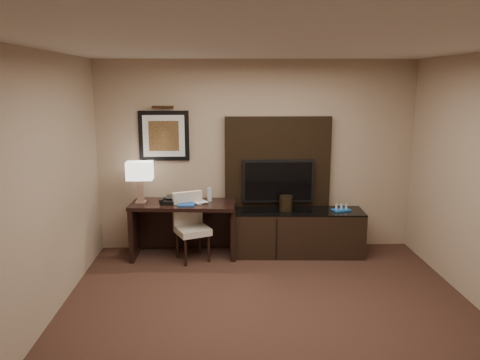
{
  "coord_description": "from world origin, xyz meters",
  "views": [
    {
      "loc": [
        -0.49,
        -4.09,
        2.39
      ],
      "look_at": [
        -0.26,
        1.8,
        1.15
      ],
      "focal_mm": 35.0,
      "sensor_mm": 36.0,
      "label": 1
    }
  ],
  "objects_px": {
    "desk_phone": "(168,200)",
    "minibar_tray": "(341,208)",
    "desk": "(184,229)",
    "table_lamp": "(140,184)",
    "ice_bucket": "(286,203)",
    "credenza": "(296,232)",
    "tv": "(278,181)",
    "desk_chair": "(193,230)",
    "water_bottle": "(210,194)"
  },
  "relations": [
    {
      "from": "desk_phone",
      "to": "water_bottle",
      "type": "xyz_separation_m",
      "value": [
        0.56,
        0.13,
        0.05
      ]
    },
    {
      "from": "ice_bucket",
      "to": "minibar_tray",
      "type": "xyz_separation_m",
      "value": [
        0.77,
        -0.05,
        -0.06
      ]
    },
    {
      "from": "desk",
      "to": "credenza",
      "type": "xyz_separation_m",
      "value": [
        1.58,
        -0.0,
        -0.06
      ]
    },
    {
      "from": "desk_phone",
      "to": "table_lamp",
      "type": "bearing_deg",
      "value": 176.41
    },
    {
      "from": "desk_phone",
      "to": "ice_bucket",
      "type": "distance_m",
      "value": 1.62
    },
    {
      "from": "desk",
      "to": "credenza",
      "type": "relative_size",
      "value": 0.77
    },
    {
      "from": "credenza",
      "to": "water_bottle",
      "type": "height_order",
      "value": "water_bottle"
    },
    {
      "from": "table_lamp",
      "to": "desk_chair",
      "type": "bearing_deg",
      "value": -17.2
    },
    {
      "from": "desk_phone",
      "to": "minibar_tray",
      "type": "distance_m",
      "value": 2.39
    },
    {
      "from": "credenza",
      "to": "ice_bucket",
      "type": "bearing_deg",
      "value": 177.24
    },
    {
      "from": "desk",
      "to": "credenza",
      "type": "distance_m",
      "value": 1.58
    },
    {
      "from": "desk",
      "to": "ice_bucket",
      "type": "height_order",
      "value": "ice_bucket"
    },
    {
      "from": "table_lamp",
      "to": "ice_bucket",
      "type": "height_order",
      "value": "table_lamp"
    },
    {
      "from": "tv",
      "to": "desk_phone",
      "type": "distance_m",
      "value": 1.56
    },
    {
      "from": "tv",
      "to": "table_lamp",
      "type": "bearing_deg",
      "value": -175.64
    },
    {
      "from": "ice_bucket",
      "to": "minibar_tray",
      "type": "distance_m",
      "value": 0.77
    },
    {
      "from": "desk_phone",
      "to": "ice_bucket",
      "type": "relative_size",
      "value": 0.93
    },
    {
      "from": "tv",
      "to": "ice_bucket",
      "type": "distance_m",
      "value": 0.34
    },
    {
      "from": "desk_phone",
      "to": "credenza",
      "type": "bearing_deg",
      "value": 10.73
    },
    {
      "from": "credenza",
      "to": "table_lamp",
      "type": "xyz_separation_m",
      "value": [
        -2.16,
        0.04,
        0.71
      ]
    },
    {
      "from": "desk",
      "to": "table_lamp",
      "type": "distance_m",
      "value": 0.87
    },
    {
      "from": "desk",
      "to": "desk_phone",
      "type": "distance_m",
      "value": 0.47
    },
    {
      "from": "desk",
      "to": "desk_phone",
      "type": "xyz_separation_m",
      "value": [
        -0.2,
        -0.04,
        0.43
      ]
    },
    {
      "from": "table_lamp",
      "to": "ice_bucket",
      "type": "xyz_separation_m",
      "value": [
        2.0,
        -0.03,
        -0.29
      ]
    },
    {
      "from": "tv",
      "to": "desk_chair",
      "type": "xyz_separation_m",
      "value": [
        -1.2,
        -0.37,
        -0.59
      ]
    },
    {
      "from": "table_lamp",
      "to": "minibar_tray",
      "type": "height_order",
      "value": "table_lamp"
    },
    {
      "from": "desk",
      "to": "water_bottle",
      "type": "xyz_separation_m",
      "value": [
        0.36,
        0.09,
        0.48
      ]
    },
    {
      "from": "desk_phone",
      "to": "minibar_tray",
      "type": "relative_size",
      "value": 0.8
    },
    {
      "from": "tv",
      "to": "water_bottle",
      "type": "bearing_deg",
      "value": -173.97
    },
    {
      "from": "water_bottle",
      "to": "ice_bucket",
      "type": "distance_m",
      "value": 1.07
    },
    {
      "from": "desk_chair",
      "to": "desk_phone",
      "type": "relative_size",
      "value": 4.48
    },
    {
      "from": "desk",
      "to": "ice_bucket",
      "type": "relative_size",
      "value": 6.9
    },
    {
      "from": "desk_phone",
      "to": "ice_bucket",
      "type": "height_order",
      "value": "desk_phone"
    },
    {
      "from": "credenza",
      "to": "desk",
      "type": "bearing_deg",
      "value": -177.27
    },
    {
      "from": "desk_chair",
      "to": "minibar_tray",
      "type": "distance_m",
      "value": 2.08
    },
    {
      "from": "credenza",
      "to": "tv",
      "type": "xyz_separation_m",
      "value": [
        -0.25,
        0.19,
        0.7
      ]
    },
    {
      "from": "minibar_tray",
      "to": "desk",
      "type": "bearing_deg",
      "value": 179.15
    },
    {
      "from": "water_bottle",
      "to": "desk_chair",
      "type": "bearing_deg",
      "value": -130.8
    },
    {
      "from": "minibar_tray",
      "to": "tv",
      "type": "bearing_deg",
      "value": 165.52
    },
    {
      "from": "credenza",
      "to": "desk_phone",
      "type": "height_order",
      "value": "desk_phone"
    },
    {
      "from": "desk",
      "to": "table_lamp",
      "type": "bearing_deg",
      "value": 179.88
    },
    {
      "from": "credenza",
      "to": "minibar_tray",
      "type": "height_order",
      "value": "minibar_tray"
    },
    {
      "from": "desk_chair",
      "to": "table_lamp",
      "type": "distance_m",
      "value": 0.96
    },
    {
      "from": "tv",
      "to": "desk_chair",
      "type": "relative_size",
      "value": 1.16
    },
    {
      "from": "desk_chair",
      "to": "credenza",
      "type": "bearing_deg",
      "value": -17.04
    },
    {
      "from": "tv",
      "to": "ice_bucket",
      "type": "relative_size",
      "value": 4.85
    },
    {
      "from": "desk_phone",
      "to": "water_bottle",
      "type": "height_order",
      "value": "water_bottle"
    },
    {
      "from": "credenza",
      "to": "tv",
      "type": "distance_m",
      "value": 0.77
    },
    {
      "from": "desk",
      "to": "minibar_tray",
      "type": "bearing_deg",
      "value": 3.38
    },
    {
      "from": "credenza",
      "to": "desk_phone",
      "type": "bearing_deg",
      "value": -175.85
    }
  ]
}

